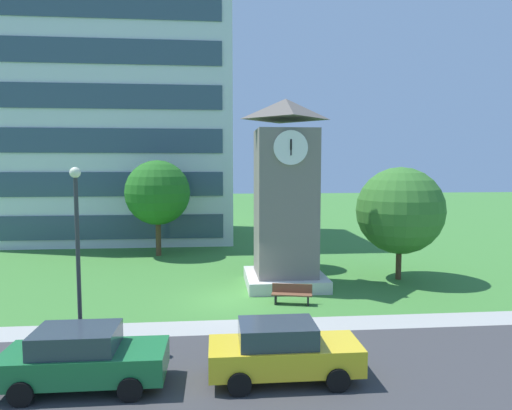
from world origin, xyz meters
TOP-DOWN VIEW (x-y plane):
  - ground_plane at (0.00, 0.00)m, footprint 160.00×160.00m
  - street_asphalt at (0.00, -7.79)m, footprint 120.00×7.20m
  - kerb_strip at (0.00, -3.39)m, footprint 120.00×1.60m
  - office_building at (-9.00, 20.14)m, footprint 19.33×12.09m
  - clock_tower at (2.82, 2.52)m, footprint 4.01×4.01m
  - park_bench at (2.63, -0.72)m, footprint 1.86×0.88m
  - street_lamp at (-5.34, -5.03)m, footprint 0.36×0.36m
  - tree_streetside at (9.18, 3.19)m, footprint 4.68×4.68m
  - tree_by_building at (3.61, 6.41)m, footprint 3.08×3.08m
  - tree_near_tower at (-4.62, 11.07)m, footprint 4.41×4.41m
  - parked_car_green at (-4.48, -7.83)m, footprint 4.46×2.02m
  - parked_car_yellow at (1.12, -7.87)m, footprint 4.36×1.92m

SIDE VIEW (x-z plane):
  - ground_plane at x=0.00m, z-range 0.00..0.00m
  - kerb_strip at x=0.00m, z-range 0.00..0.01m
  - street_asphalt at x=0.00m, z-range 0.00..0.01m
  - park_bench at x=2.63m, z-range 0.02..0.90m
  - parked_car_yellow at x=1.12m, z-range 0.01..1.70m
  - parked_car_green at x=-4.48m, z-range 0.02..1.71m
  - tree_by_building at x=3.61m, z-range 0.91..5.85m
  - tree_streetside at x=9.18m, z-range 0.71..6.82m
  - street_lamp at x=-5.34m, z-range 0.72..6.85m
  - clock_tower at x=2.82m, z-range -0.54..8.98m
  - tree_near_tower at x=-4.62m, z-range 1.06..7.61m
  - office_building at x=-9.00m, z-range 0.00..22.40m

